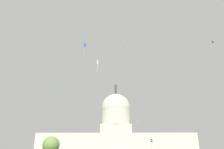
% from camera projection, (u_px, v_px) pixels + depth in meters
% --- Properties ---
extents(capitol_building, '(136.56, 26.57, 69.01)m').
position_uv_depth(capitol_building, '(116.00, 137.00, 196.83)').
color(capitol_building, beige).
rests_on(capitol_building, ground_plane).
extents(tree_west_mid, '(9.28, 10.23, 12.40)m').
position_uv_depth(tree_west_mid, '(51.00, 145.00, 109.59)').
color(tree_west_mid, '#4C3823').
rests_on(tree_west_mid, ground_plane).
extents(kite_lime_mid, '(0.99, 0.99, 4.20)m').
position_uv_depth(kite_lime_mid, '(138.00, 118.00, 134.93)').
color(kite_lime_mid, '#8CD133').
extents(kite_white_mid, '(0.59, 0.69, 3.94)m').
position_uv_depth(kite_white_mid, '(98.00, 63.00, 67.36)').
color(kite_white_mid, white).
extents(kite_yellow_high, '(0.44, 1.08, 3.89)m').
position_uv_depth(kite_yellow_high, '(124.00, 44.00, 104.68)').
color(kite_yellow_high, yellow).
extents(kite_violet_high, '(1.39, 1.76, 0.31)m').
position_uv_depth(kite_violet_high, '(214.00, 42.00, 74.32)').
color(kite_violet_high, purple).
extents(kite_orange_low, '(1.28, 1.36, 0.19)m').
position_uv_depth(kite_orange_low, '(186.00, 132.00, 107.46)').
color(kite_orange_low, orange).
extents(kite_cyan_high, '(1.20, 1.19, 2.82)m').
position_uv_depth(kite_cyan_high, '(63.00, 95.00, 152.77)').
color(kite_cyan_high, '#33BCDB').
extents(kite_blue_mid, '(0.85, 0.41, 3.87)m').
position_uv_depth(kite_blue_mid, '(85.00, 46.00, 62.91)').
color(kite_blue_mid, blue).
extents(kite_pink_low, '(1.15, 1.84, 0.18)m').
position_uv_depth(kite_pink_low, '(91.00, 147.00, 121.81)').
color(kite_pink_low, pink).
extents(kite_turquoise_mid, '(1.49, 1.42, 3.70)m').
position_uv_depth(kite_turquoise_mid, '(162.00, 125.00, 170.79)').
color(kite_turquoise_mid, teal).
extents(kite_black_low, '(1.07, 1.04, 4.05)m').
position_uv_depth(kite_black_low, '(151.00, 141.00, 94.73)').
color(kite_black_low, black).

